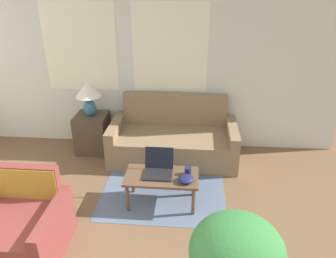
% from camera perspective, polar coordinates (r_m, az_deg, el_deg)
% --- Properties ---
extents(wall_back, '(6.35, 0.06, 2.60)m').
position_cam_1_polar(wall_back, '(5.04, -6.47, 11.17)').
color(wall_back, silver).
rests_on(wall_back, ground_plane).
extents(rug, '(1.56, 1.90, 0.01)m').
position_cam_1_polar(rug, '(4.55, -0.40, -8.49)').
color(rug, slate).
rests_on(rug, ground_plane).
extents(couch, '(1.85, 0.86, 0.90)m').
position_cam_1_polar(couch, '(4.92, 0.95, -2.05)').
color(couch, '#846B4C').
rests_on(couch, ground_plane).
extents(armchair, '(0.87, 0.81, 0.80)m').
position_cam_1_polar(armchair, '(3.70, -24.43, -15.49)').
color(armchair, brown).
rests_on(armchair, ground_plane).
extents(side_table, '(0.47, 0.47, 0.59)m').
position_cam_1_polar(side_table, '(5.23, -12.99, -0.65)').
color(side_table, '#4C3D2D').
rests_on(side_table, ground_plane).
extents(table_lamp, '(0.38, 0.38, 0.53)m').
position_cam_1_polar(table_lamp, '(4.98, -13.72, 6.08)').
color(table_lamp, teal).
rests_on(table_lamp, side_table).
extents(coffee_table, '(0.87, 0.46, 0.39)m').
position_cam_1_polar(coffee_table, '(3.92, -1.12, -8.73)').
color(coffee_table, brown).
rests_on(coffee_table, ground_plane).
extents(laptop, '(0.34, 0.33, 0.27)m').
position_cam_1_polar(laptop, '(3.91, -1.69, -6.82)').
color(laptop, black).
rests_on(laptop, coffee_table).
extents(cup_navy, '(0.08, 0.08, 0.09)m').
position_cam_1_polar(cup_navy, '(3.90, 3.50, -7.30)').
color(cup_navy, '#191E4C').
rests_on(cup_navy, coffee_table).
extents(snack_bowl, '(0.18, 0.18, 0.07)m').
position_cam_1_polar(snack_bowl, '(3.77, 3.13, -8.68)').
color(snack_bowl, '#191E4C').
rests_on(snack_bowl, coffee_table).
extents(potted_plant, '(0.77, 0.77, 0.83)m').
position_cam_1_polar(potted_plant, '(2.86, 11.84, -20.53)').
color(potted_plant, '#996B42').
rests_on(potted_plant, ground_plane).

